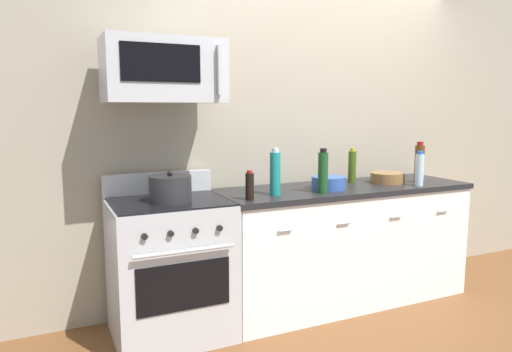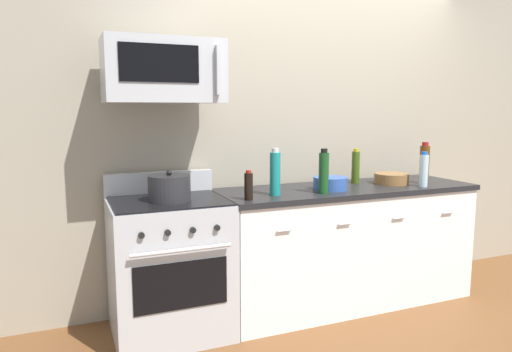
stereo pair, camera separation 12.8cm
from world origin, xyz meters
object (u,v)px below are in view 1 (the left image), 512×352
at_px(bowl_wooden_salad, 387,177).
at_px(stockpot, 170,189).
at_px(microwave, 163,71).
at_px(bottle_wine_green, 323,172).
at_px(bottle_soy_sauce_dark, 250,186).
at_px(bowl_blue_mixing, 329,182).
at_px(bottle_olive_oil, 352,166).
at_px(bowl_red_small, 333,181).
at_px(bottle_wine_amber, 419,163).
at_px(bottle_sparkling_teal, 275,173).
at_px(bottle_water_clear, 419,169).
at_px(range_oven, 170,267).

bearing_deg(bowl_wooden_salad, stockpot, -178.68).
xyz_separation_m(microwave, bottle_wine_green, (1.06, -0.23, -0.68)).
bearing_deg(microwave, bottle_soy_sauce_dark, -27.09).
bearing_deg(bowl_blue_mixing, stockpot, 179.61).
relative_size(bottle_olive_oil, stockpot, 1.03).
xyz_separation_m(bottle_olive_oil, bowl_red_small, (-0.18, -0.01, -0.11)).
distance_m(bottle_wine_green, bottle_wine_amber, 0.98).
xyz_separation_m(microwave, bowl_red_small, (1.36, 0.07, -0.81)).
distance_m(bottle_wine_green, bottle_sparkling_teal, 0.35).
xyz_separation_m(bowl_blue_mixing, bowl_wooden_salad, (0.60, 0.05, -0.01)).
relative_size(bottle_sparkling_teal, bowl_red_small, 3.26).
height_order(microwave, bottle_water_clear, microwave).
xyz_separation_m(bottle_olive_oil, bowl_wooden_salad, (0.25, -0.14, -0.09)).
xyz_separation_m(bottle_sparkling_teal, stockpot, (-0.72, 0.06, -0.07)).
distance_m(bottle_soy_sauce_dark, bottle_water_clear, 1.43).
height_order(microwave, bottle_wine_green, microwave).
bearing_deg(bowl_blue_mixing, microwave, 174.91).
relative_size(bottle_soy_sauce_dark, bottle_wine_amber, 0.59).
xyz_separation_m(bowl_blue_mixing, stockpot, (-1.19, 0.01, 0.04)).
bearing_deg(bowl_wooden_salad, bowl_blue_mixing, -175.25).
bearing_deg(bottle_olive_oil, bowl_blue_mixing, -151.64).
distance_m(bowl_blue_mixing, bowl_wooden_salad, 0.60).
distance_m(bottle_wine_amber, bottle_olive_oil, 0.55).
bearing_deg(bottle_wine_amber, stockpot, 178.82).
bearing_deg(microwave, bowl_red_small, 3.06).
bearing_deg(bottle_wine_green, stockpot, 172.98).
relative_size(bottle_soy_sauce_dark, bottle_olive_oil, 0.70).
xyz_separation_m(bottle_soy_sauce_dark, bottle_water_clear, (1.43, -0.02, 0.03)).
bearing_deg(stockpot, range_oven, 90.00).
xyz_separation_m(microwave, bottle_soy_sauce_dark, (0.49, -0.25, -0.74)).
relative_size(range_oven, bottle_wine_green, 3.37).
relative_size(bottle_olive_oil, bowl_blue_mixing, 1.11).
bearing_deg(bottle_water_clear, range_oven, 173.30).
height_order(range_oven, stockpot, stockpot).
xyz_separation_m(bottle_soy_sauce_dark, stockpot, (-0.49, 0.15, -0.01)).
bearing_deg(bottle_water_clear, bowl_blue_mixing, 167.24).
xyz_separation_m(bowl_red_small, stockpot, (-1.36, -0.17, 0.07)).
distance_m(microwave, bottle_wine_amber, 2.15).
height_order(microwave, bottle_soy_sauce_dark, microwave).
height_order(bottle_wine_green, bottle_water_clear, bottle_wine_green).
xyz_separation_m(bottle_wine_amber, stockpot, (-2.04, 0.04, -0.07)).
bearing_deg(bottle_olive_oil, bowl_red_small, -177.17).
distance_m(bowl_blue_mixing, stockpot, 1.19).
bearing_deg(bowl_blue_mixing, bowl_wooden_salad, 4.75).
relative_size(bottle_sparkling_teal, bottle_wine_amber, 0.99).
relative_size(range_oven, microwave, 1.44).
relative_size(bowl_red_small, bowl_blue_mixing, 0.40).
bearing_deg(bowl_wooden_salad, bowl_red_small, 163.23).
xyz_separation_m(bottle_water_clear, bottle_olive_oil, (-0.38, 0.35, 0.00)).
bearing_deg(microwave, range_oven, -90.29).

